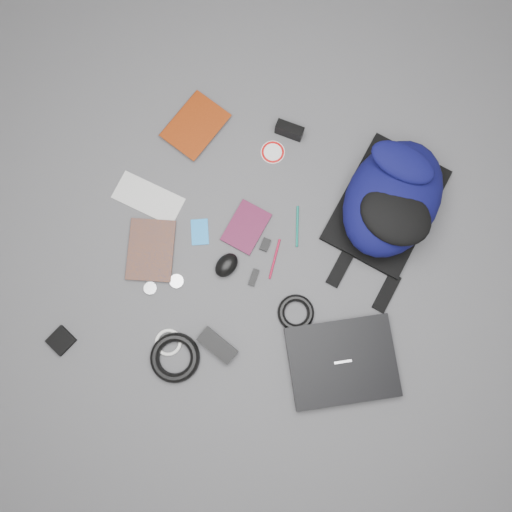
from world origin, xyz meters
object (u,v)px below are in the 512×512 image
(laptop, at_px, (342,362))
(textbook_red, at_px, (178,113))
(mouse, at_px, (227,265))
(comic_book, at_px, (128,249))
(compact_camera, at_px, (289,130))
(pouch, at_px, (61,341))
(dvd_case, at_px, (246,227))
(backpack, at_px, (393,198))
(power_brick, at_px, (217,345))

(laptop, distance_m, textbook_red, 1.09)
(laptop, distance_m, mouse, 0.52)
(textbook_red, distance_m, mouse, 0.61)
(comic_book, xyz_separation_m, mouse, (0.36, 0.05, 0.02))
(textbook_red, xyz_separation_m, comic_book, (0.00, -0.54, -0.00))
(compact_camera, xyz_separation_m, mouse, (-0.06, -0.55, -0.00))
(comic_book, relative_size, pouch, 2.94)
(dvd_case, bearing_deg, textbook_red, 149.37)
(mouse, xyz_separation_m, pouch, (-0.47, -0.43, -0.02))
(textbook_red, distance_m, pouch, 0.93)
(backpack, relative_size, laptop, 1.35)
(laptop, height_order, pouch, laptop)
(compact_camera, bearing_deg, comic_book, -121.77)
(laptop, bearing_deg, dvd_case, 116.68)
(comic_book, xyz_separation_m, pouch, (-0.11, -0.38, 0.00))
(mouse, distance_m, power_brick, 0.28)
(compact_camera, distance_m, pouch, 1.11)
(power_brick, bearing_deg, textbook_red, 139.22)
(laptop, xyz_separation_m, dvd_case, (-0.47, 0.35, -0.01))
(comic_book, distance_m, compact_camera, 0.73)
(backpack, relative_size, comic_book, 2.19)
(textbook_red, bearing_deg, backpack, 12.54)
(dvd_case, bearing_deg, comic_book, -140.54)
(backpack, bearing_deg, power_brick, -111.47)
(laptop, relative_size, mouse, 3.79)
(compact_camera, bearing_deg, mouse, -93.24)
(backpack, distance_m, comic_book, 0.95)
(comic_book, distance_m, power_brick, 0.47)
(laptop, height_order, compact_camera, compact_camera)
(power_brick, bearing_deg, backpack, 78.28)
(comic_book, bearing_deg, backpack, 13.40)
(mouse, distance_m, pouch, 0.63)
(backpack, relative_size, power_brick, 3.54)
(textbook_red, height_order, dvd_case, textbook_red)
(laptop, height_order, mouse, mouse)
(compact_camera, bearing_deg, backpack, -17.58)
(laptop, distance_m, compact_camera, 0.86)
(backpack, xyz_separation_m, compact_camera, (-0.42, 0.16, -0.07))
(laptop, bearing_deg, power_brick, 164.51)
(comic_book, bearing_deg, pouch, -120.51)
(backpack, height_order, laptop, backpack)
(comic_book, distance_m, pouch, 0.39)
(mouse, height_order, power_brick, mouse)
(dvd_case, xyz_separation_m, pouch, (-0.49, -0.59, 0.00))
(backpack, height_order, dvd_case, backpack)
(mouse, bearing_deg, dvd_case, 103.62)
(textbook_red, relative_size, mouse, 2.36)
(laptop, bearing_deg, backpack, 64.22)
(dvd_case, bearing_deg, compact_camera, 95.02)
(power_brick, bearing_deg, mouse, 122.65)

